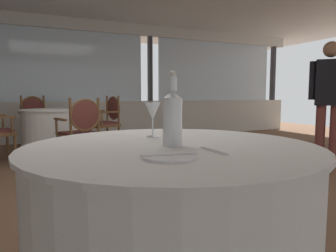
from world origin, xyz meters
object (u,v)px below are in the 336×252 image
Objects in this scene: dining_chair_0_1 at (82,127)px; diner_person_0 at (329,95)px; water_bottle at (173,116)px; wine_glass at (153,112)px; side_plate at (169,157)px; dining_chair_0_3 at (35,118)px; dining_chair_0_2 at (107,118)px.

dining_chair_0_1 is 0.55× the size of diner_person_0.
water_bottle is 0.31m from wine_glass.
dining_chair_0_1 is (0.08, 3.10, -0.34)m from water_bottle.
dining_chair_0_3 is at bearing 93.94° from side_plate.
wine_glass is at bearing 162.22° from dining_chair_0_1.
side_plate is 0.57m from wine_glass.
side_plate is 0.21× the size of dining_chair_0_1.
side_plate is at bearing 62.79° from dining_chair_0_2.
wine_glass is at bearing 84.97° from water_bottle.
side_plate is 1.08× the size of wine_glass.
wine_glass reaches higher than side_plate.
dining_chair_0_2 is 1.35m from dining_chair_0_3.
diner_person_0 is at bearing 24.81° from wine_glass.
water_bottle is 0.19× the size of diner_person_0.
side_plate is 0.12× the size of diner_person_0.
dining_chair_0_1 is at bearing 45.05° from dining_chair_0_2.
side_plate is at bearing -105.42° from wine_glass.
dining_chair_0_2 is at bearing 80.27° from wine_glass.
side_plate is 5.17m from dining_chair_0_3.
diner_person_0 is (3.23, 1.49, 0.09)m from wine_glass.
side_plate is 0.20× the size of dining_chair_0_3.
diner_person_0 is at bearing 30.99° from side_plate.
side_plate is at bearing -117.70° from water_bottle.
dining_chair_0_1 is 3.46m from diner_person_0.
water_bottle is 4.35m from dining_chair_0_2.
dining_chair_0_1 reaches higher than side_plate.
dining_chair_0_1 is at bearing 86.63° from side_plate.
dining_chair_0_1 is (0.20, 3.33, -0.22)m from side_plate.
diner_person_0 reaches higher than dining_chair_0_3.
dining_chair_0_1 reaches higher than wine_glass.
dining_chair_0_2 is (0.83, 4.51, -0.19)m from side_plate.
dining_chair_0_2 is (0.63, 1.18, 0.03)m from dining_chair_0_1.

